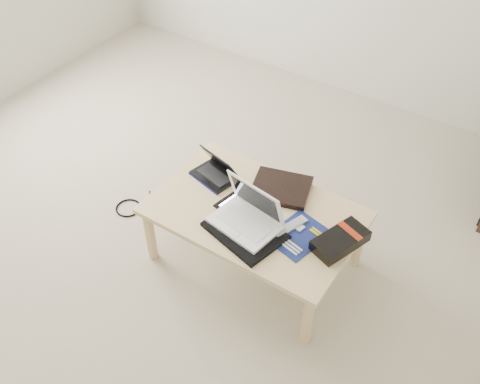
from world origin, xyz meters
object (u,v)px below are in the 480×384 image
Objects in this scene: coffee_table at (254,217)px; gpu_box at (340,241)px; netbook at (216,171)px; white_laptop at (248,215)px.

coffee_table is 3.43× the size of gpu_box.
gpu_box is at bearing -5.72° from netbook.
netbook is at bearing 148.86° from white_laptop.
netbook is 0.87× the size of gpu_box.
white_laptop is (0.02, -0.10, 0.12)m from coffee_table.
coffee_table is 0.49m from gpu_box.
netbook is (-0.33, 0.11, 0.08)m from coffee_table.
white_laptop is 0.48m from gpu_box.
netbook is 0.42m from white_laptop.
gpu_box is (0.81, -0.08, -0.00)m from netbook.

